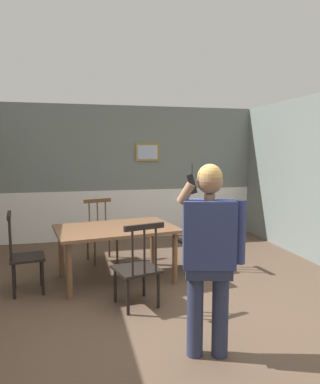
{
  "coord_description": "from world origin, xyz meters",
  "views": [
    {
      "loc": [
        -0.88,
        -3.36,
        1.77
      ],
      "look_at": [
        -0.08,
        -0.05,
        1.37
      ],
      "focal_mm": 33.24,
      "sensor_mm": 36.0,
      "label": 1
    }
  ],
  "objects": [
    {
      "name": "chair_by_doorway",
      "position": [
        0.81,
        1.52,
        0.48
      ],
      "size": [
        0.47,
        0.47,
        0.99
      ],
      "rotation": [
        0.0,
        0.0,
        1.72
      ],
      "color": "#2D2319",
      "rests_on": "ground_plane"
    },
    {
      "name": "dining_table",
      "position": [
        -0.36,
        1.35,
        0.65
      ],
      "size": [
        1.71,
        1.25,
        0.73
      ],
      "rotation": [
        0.0,
        0.0,
        0.15
      ],
      "color": "brown",
      "rests_on": "ground_plane"
    },
    {
      "name": "chair_at_table_head",
      "position": [
        -0.22,
        0.45,
        0.46
      ],
      "size": [
        0.57,
        0.57,
        0.99
      ],
      "rotation": [
        0.0,
        0.0,
        0.26
      ],
      "color": "black",
      "rests_on": "ground_plane"
    },
    {
      "name": "room_back_partition",
      "position": [
        0.0,
        3.7,
        1.27
      ],
      "size": [
        5.63,
        0.17,
        2.63
      ],
      "color": "slate",
      "rests_on": "ground_plane"
    },
    {
      "name": "chair_near_window",
      "position": [
        -0.49,
        2.24,
        0.48
      ],
      "size": [
        0.56,
        0.56,
        0.99
      ],
      "rotation": [
        0.0,
        0.0,
        3.4
      ],
      "color": "#513823",
      "rests_on": "ground_plane"
    },
    {
      "name": "ground_plane",
      "position": [
        0.0,
        0.0,
        0.0
      ],
      "size": [
        8.14,
        8.14,
        0.0
      ],
      "primitive_type": "plane",
      "color": "brown"
    },
    {
      "name": "chair_opposite_corner",
      "position": [
        -1.52,
        1.17,
        0.48
      ],
      "size": [
        0.46,
        0.46,
        1.02
      ],
      "rotation": [
        0.0,
        0.0,
        4.85
      ],
      "color": "black",
      "rests_on": "ground_plane"
    },
    {
      "name": "person_figure",
      "position": [
        0.2,
        -0.65,
        0.96
      ],
      "size": [
        0.58,
        0.34,
        1.66
      ],
      "rotation": [
        0.0,
        0.0,
        2.88
      ],
      "color": "#282E49",
      "rests_on": "ground_plane"
    }
  ]
}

